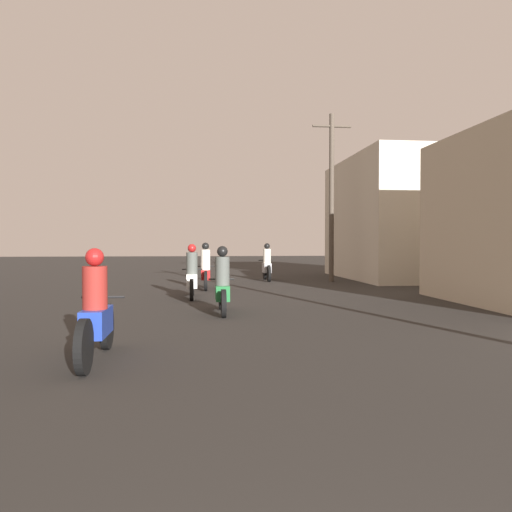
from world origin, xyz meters
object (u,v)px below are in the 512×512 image
motorcycle_blue (96,316)px  building_right_far (404,219)px  motorcycle_green (222,286)px  motorcycle_silver (267,266)px  utility_pole_far (332,194)px  motorcycle_red (205,271)px  motorcycle_white (192,276)px

motorcycle_blue → building_right_far: 18.16m
motorcycle_green → motorcycle_silver: (2.29, 9.53, 0.03)m
motorcycle_green → building_right_far: bearing=57.8°
motorcycle_blue → utility_pole_far: utility_pole_far is taller
motorcycle_blue → motorcycle_red: (1.56, 10.25, 0.02)m
motorcycle_blue → motorcycle_white: size_ratio=1.05×
building_right_far → utility_pole_far: utility_pole_far is taller
motorcycle_green → motorcycle_red: (-0.31, 5.91, 0.03)m
building_right_far → utility_pole_far: size_ratio=1.15×
motorcycle_silver → building_right_far: size_ratio=0.25×
motorcycle_red → motorcycle_green: bearing=-84.5°
motorcycle_blue → motorcycle_red: bearing=86.9°
utility_pole_far → motorcycle_red: bearing=-150.7°
motorcycle_red → motorcycle_silver: (2.60, 3.62, -0.00)m
motorcycle_white → motorcycle_red: 2.72m
motorcycle_blue → utility_pole_far: size_ratio=0.31×
motorcycle_red → motorcycle_silver: bearing=56.8°
motorcycle_green → motorcycle_white: motorcycle_white is taller
motorcycle_silver → building_right_far: 6.68m
motorcycle_green → utility_pole_far: size_ratio=0.28×
motorcycle_blue → motorcycle_green: (1.87, 4.33, -0.01)m
motorcycle_silver → utility_pole_far: utility_pole_far is taller
motorcycle_green → motorcycle_white: 3.31m
motorcycle_white → motorcycle_blue: bearing=-105.5°
motorcycle_silver → building_right_far: building_right_far is taller
motorcycle_blue → motorcycle_red: motorcycle_red is taller
motorcycle_red → motorcycle_silver: motorcycle_red is taller
motorcycle_red → motorcycle_blue: bearing=-96.2°
motorcycle_blue → utility_pole_far: bearing=68.5°
motorcycle_red → utility_pole_far: (5.17, 2.90, 2.95)m
motorcycle_green → motorcycle_red: size_ratio=1.00×
motorcycle_blue → motorcycle_silver: motorcycle_silver is taller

